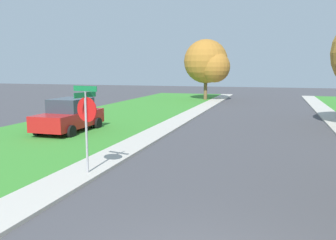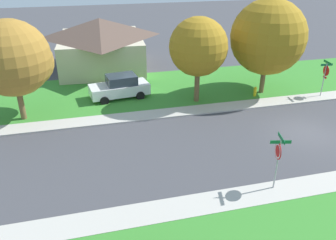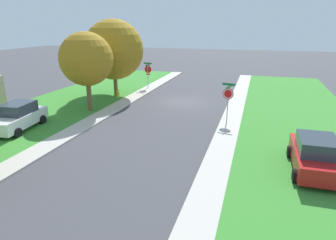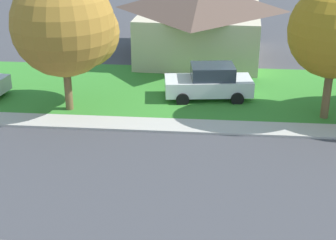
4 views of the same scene
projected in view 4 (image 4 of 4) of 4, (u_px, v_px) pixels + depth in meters
sidewalk_east at (168, 125)px, 22.15m from camera, size 1.40×56.00×0.10m
lawn_east at (176, 90)px, 26.45m from camera, size 8.00×56.00×0.08m
car_white_across_road at (209, 82)px, 24.98m from camera, size 2.45×4.50×1.76m
tree_sidewalk_mid at (69, 27)px, 22.55m from camera, size 5.00×4.65×6.43m
house_right_setback at (201, 19)px, 31.49m from camera, size 9.42×8.29×4.60m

